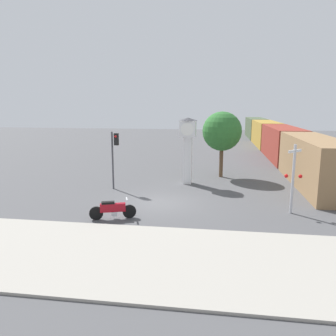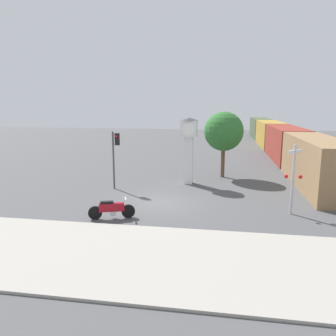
{
  "view_description": "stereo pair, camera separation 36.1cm",
  "coord_description": "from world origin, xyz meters",
  "px_view_note": "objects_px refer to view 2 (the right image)",
  "views": [
    {
      "loc": [
        3.16,
        -18.27,
        5.64
      ],
      "look_at": [
        0.36,
        0.83,
        1.93
      ],
      "focal_mm": 35.0,
      "sensor_mm": 36.0,
      "label": 1
    },
    {
      "loc": [
        3.52,
        -18.21,
        5.64
      ],
      "look_at": [
        0.36,
        0.83,
        1.93
      ],
      "focal_mm": 35.0,
      "sensor_mm": 36.0,
      "label": 2
    }
  ],
  "objects_px": {
    "freight_train": "(277,138)",
    "street_tree": "(224,132)",
    "clock_tower": "(189,140)",
    "railroad_crossing_signal": "(293,177)",
    "motorcycle": "(112,209)",
    "traffic_light": "(115,150)"
  },
  "relations": [
    {
      "from": "motorcycle",
      "to": "street_tree",
      "type": "bearing_deg",
      "value": 44.55
    },
    {
      "from": "motorcycle",
      "to": "freight_train",
      "type": "bearing_deg",
      "value": 47.24
    },
    {
      "from": "freight_train",
      "to": "street_tree",
      "type": "relative_size",
      "value": 9.13
    },
    {
      "from": "motorcycle",
      "to": "clock_tower",
      "type": "distance_m",
      "value": 9.15
    },
    {
      "from": "motorcycle",
      "to": "traffic_light",
      "type": "distance_m",
      "value": 6.48
    },
    {
      "from": "traffic_light",
      "to": "railroad_crossing_signal",
      "type": "height_order",
      "value": "traffic_light"
    },
    {
      "from": "railroad_crossing_signal",
      "to": "street_tree",
      "type": "distance_m",
      "value": 9.45
    },
    {
      "from": "traffic_light",
      "to": "railroad_crossing_signal",
      "type": "distance_m",
      "value": 11.37
    },
    {
      "from": "freight_train",
      "to": "street_tree",
      "type": "height_order",
      "value": "street_tree"
    },
    {
      "from": "clock_tower",
      "to": "street_tree",
      "type": "bearing_deg",
      "value": 46.88
    },
    {
      "from": "clock_tower",
      "to": "railroad_crossing_signal",
      "type": "xyz_separation_m",
      "value": [
        6.03,
        -5.97,
        -1.16
      ]
    },
    {
      "from": "railroad_crossing_signal",
      "to": "freight_train",
      "type": "bearing_deg",
      "value": 83.18
    },
    {
      "from": "railroad_crossing_signal",
      "to": "street_tree",
      "type": "height_order",
      "value": "street_tree"
    },
    {
      "from": "railroad_crossing_signal",
      "to": "street_tree",
      "type": "bearing_deg",
      "value": 112.57
    },
    {
      "from": "freight_train",
      "to": "traffic_light",
      "type": "distance_m",
      "value": 24.94
    },
    {
      "from": "motorcycle",
      "to": "traffic_light",
      "type": "xyz_separation_m",
      "value": [
        -1.68,
        5.86,
        2.21
      ]
    },
    {
      "from": "clock_tower",
      "to": "freight_train",
      "type": "xyz_separation_m",
      "value": [
        8.96,
        18.48,
        -1.48
      ]
    },
    {
      "from": "motorcycle",
      "to": "freight_train",
      "type": "distance_m",
      "value": 29.29
    },
    {
      "from": "motorcycle",
      "to": "clock_tower",
      "type": "height_order",
      "value": "clock_tower"
    },
    {
      "from": "freight_train",
      "to": "railroad_crossing_signal",
      "type": "xyz_separation_m",
      "value": [
        -2.93,
        -24.45,
        0.31
      ]
    },
    {
      "from": "freight_train",
      "to": "clock_tower",
      "type": "bearing_deg",
      "value": -115.87
    },
    {
      "from": "motorcycle",
      "to": "railroad_crossing_signal",
      "type": "distance_m",
      "value": 9.46
    }
  ]
}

